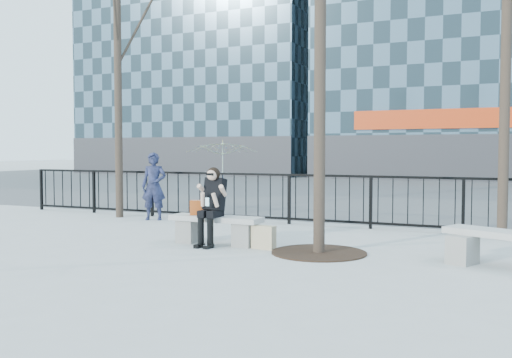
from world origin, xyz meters
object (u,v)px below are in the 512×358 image
at_px(bench_second, 506,245).
at_px(seated_woman, 211,206).
at_px(bench_main, 216,227).
at_px(standing_man, 154,186).

distance_m(bench_second, seated_woman, 4.61).
height_order(bench_second, seated_woman, seated_woman).
bearing_deg(bench_main, standing_man, 140.78).
bearing_deg(bench_main, seated_woman, -90.00).
bearing_deg(bench_second, standing_man, -173.28).
xyz_separation_m(bench_main, seated_woman, (0.00, -0.16, 0.37)).
bearing_deg(bench_second, bench_main, -155.89).
relative_size(bench_main, standing_man, 1.05).
bearing_deg(seated_woman, bench_main, 90.00).
bearing_deg(standing_man, seated_woman, -60.03).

